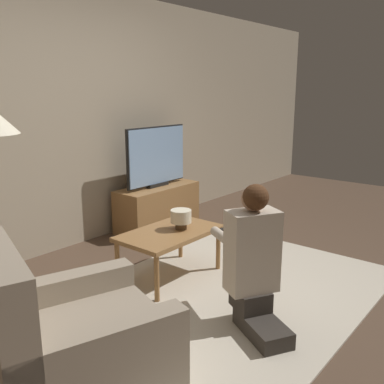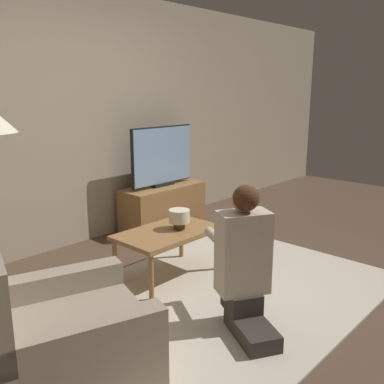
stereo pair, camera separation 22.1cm
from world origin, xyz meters
name	(u,v)px [view 2 (the right image)]	position (x,y,z in m)	size (l,w,h in m)	color
ground_plane	(215,299)	(0.00, 0.00, 0.00)	(10.00, 10.00, 0.00)	brown
wall_back	(70,120)	(0.00, 1.93, 1.30)	(10.00, 0.06, 2.60)	tan
rug	(215,298)	(0.00, 0.00, 0.01)	(2.91, 1.96, 0.02)	beige
tv_stand	(163,207)	(0.98, 1.61, 0.25)	(1.05, 0.41, 0.50)	olive
tv	(162,156)	(0.98, 1.62, 0.85)	(0.90, 0.08, 0.69)	black
coffee_table	(168,236)	(0.03, 0.56, 0.38)	(0.87, 0.53, 0.43)	olive
armchair	(56,342)	(-1.36, -0.01, 0.27)	(1.08, 1.04, 0.88)	gray
person_kneeling	(244,261)	(-0.18, -0.40, 0.49)	(0.61, 0.81, 0.99)	#332D28
table_lamp	(179,217)	(0.14, 0.52, 0.53)	(0.18, 0.18, 0.17)	#4C3823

